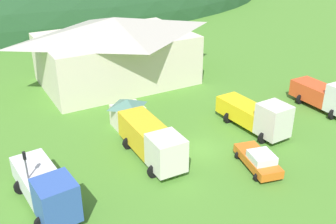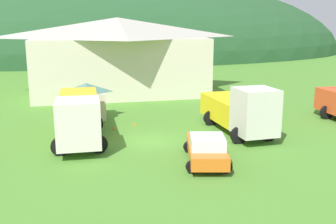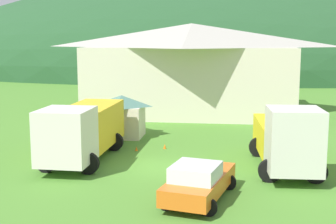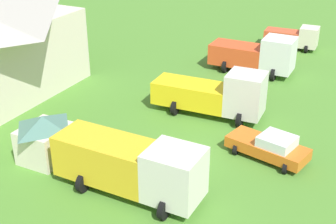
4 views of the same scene
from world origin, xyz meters
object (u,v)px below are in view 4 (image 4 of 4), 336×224
object	(u,v)px
light_truck_cream	(294,37)
traffic_cone_mid_row	(117,160)
flatbed_truck_yellow	(217,94)
heavy_rig_white	(257,54)
play_shed_cream	(45,137)
service_pickup_orange	(269,146)
heavy_rig_striped	(132,165)
traffic_cone_near_pickup	(121,145)

from	to	relation	value
light_truck_cream	traffic_cone_mid_row	xyz separation A→B (m)	(-26.41, 4.56, -1.21)
flatbed_truck_yellow	heavy_rig_white	size ratio (longest dim) A/B	1.11
play_shed_cream	service_pickup_orange	world-z (taller)	play_shed_cream
heavy_rig_striped	heavy_rig_white	bearing A→B (deg)	89.32
heavy_rig_white	service_pickup_orange	world-z (taller)	heavy_rig_white
heavy_rig_white	light_truck_cream	world-z (taller)	heavy_rig_white
light_truck_cream	traffic_cone_mid_row	bearing A→B (deg)	-102.27
traffic_cone_near_pickup	traffic_cone_mid_row	distance (m)	1.78
play_shed_cream	heavy_rig_white	distance (m)	21.03
heavy_rig_white	traffic_cone_near_pickup	distance (m)	16.95
flatbed_truck_yellow	traffic_cone_near_pickup	size ratio (longest dim) A/B	13.19
flatbed_truck_yellow	service_pickup_orange	bearing A→B (deg)	-42.04
play_shed_cream	flatbed_truck_yellow	bearing A→B (deg)	-34.47
flatbed_truck_yellow	traffic_cone_near_pickup	xyz separation A→B (m)	(-6.78, 3.84, -1.69)
flatbed_truck_yellow	heavy_rig_white	world-z (taller)	flatbed_truck_yellow
play_shed_cream	heavy_rig_striped	world-z (taller)	heavy_rig_striped
heavy_rig_white	traffic_cone_near_pickup	size ratio (longest dim) A/B	11.90
heavy_rig_white	service_pickup_orange	size ratio (longest dim) A/B	1.40
play_shed_cream	traffic_cone_near_pickup	xyz separation A→B (m)	(3.41, -3.15, -1.48)
play_shed_cream	traffic_cone_mid_row	world-z (taller)	play_shed_cream
heavy_rig_striped	flatbed_truck_yellow	bearing A→B (deg)	88.25
play_shed_cream	traffic_cone_near_pickup	size ratio (longest dim) A/B	5.01
heavy_rig_white	traffic_cone_mid_row	xyz separation A→B (m)	(-18.02, 3.21, -1.71)
heavy_rig_striped	traffic_cone_mid_row	xyz separation A→B (m)	(2.48, 2.60, -1.79)
heavy_rig_striped	traffic_cone_mid_row	size ratio (longest dim) A/B	15.64
service_pickup_orange	traffic_cone_mid_row	size ratio (longest dim) A/B	9.84
service_pickup_orange	play_shed_cream	bearing A→B (deg)	-140.14
light_truck_cream	traffic_cone_near_pickup	bearing A→B (deg)	-104.50
play_shed_cream	traffic_cone_near_pickup	bearing A→B (deg)	-42.73
flatbed_truck_yellow	service_pickup_orange	distance (m)	6.55
traffic_cone_near_pickup	traffic_cone_mid_row	xyz separation A→B (m)	(-1.62, -0.72, 0.00)
service_pickup_orange	traffic_cone_mid_row	xyz separation A→B (m)	(-4.28, 8.15, -0.83)
heavy_rig_striped	light_truck_cream	distance (m)	28.96
play_shed_cream	heavy_rig_striped	xyz separation A→B (m)	(-0.69, -6.47, 0.30)
service_pickup_orange	traffic_cone_near_pickup	size ratio (longest dim) A/B	8.50
flatbed_truck_yellow	traffic_cone_mid_row	distance (m)	9.12
service_pickup_orange	traffic_cone_mid_row	bearing A→B (deg)	-139.20
flatbed_truck_yellow	light_truck_cream	distance (m)	18.07
traffic_cone_near_pickup	traffic_cone_mid_row	bearing A→B (deg)	-156.14
heavy_rig_white	play_shed_cream	bearing A→B (deg)	-109.52
flatbed_truck_yellow	traffic_cone_mid_row	bearing A→B (deg)	-113.13
service_pickup_orange	traffic_cone_mid_row	distance (m)	9.25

